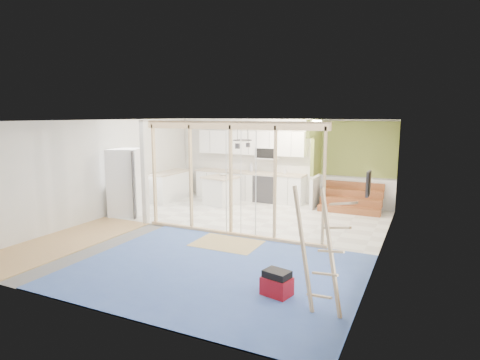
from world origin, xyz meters
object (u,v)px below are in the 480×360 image
at_px(toolbox, 277,284).
at_px(ladder, 321,251).
at_px(island, 221,191).
at_px(fridge, 126,182).

height_order(toolbox, ladder, ladder).
relative_size(island, ladder, 0.63).
bearing_deg(ladder, island, 152.32).
distance_m(island, toolbox, 6.33).
height_order(fridge, ladder, fridge).
bearing_deg(fridge, ladder, -51.16).
distance_m(fridge, island, 2.86).
xyz_separation_m(island, ladder, (4.39, -5.37, 0.45)).
height_order(island, ladder, ladder).
relative_size(fridge, toolbox, 3.75).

